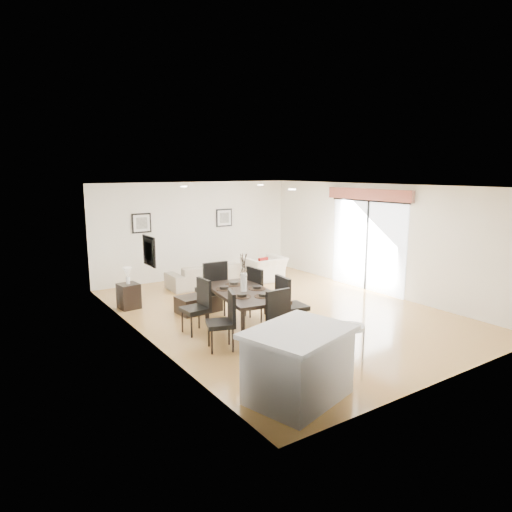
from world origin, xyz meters
TOP-DOWN VIEW (x-y plane):
  - ground at (0.00, 0.00)m, footprint 8.00×8.00m
  - wall_back at (0.00, 4.00)m, footprint 6.00×0.04m
  - wall_front at (0.00, -4.00)m, footprint 6.00×0.04m
  - wall_left at (-3.00, 0.00)m, footprint 0.04×8.00m
  - wall_right at (3.00, 0.00)m, footprint 0.04×8.00m
  - ceiling at (0.00, 0.00)m, footprint 6.00×8.00m
  - sofa at (-0.28, 2.86)m, footprint 2.11×0.88m
  - armchair at (1.29, 2.47)m, footprint 1.04×0.91m
  - courtyard_plant_a at (5.71, -0.41)m, footprint 0.68×0.62m
  - courtyard_plant_b at (5.90, 0.67)m, footprint 0.53×0.53m
  - dining_table at (-1.36, -0.68)m, footprint 1.23×2.05m
  - dining_chair_wnear at (-2.05, -1.20)m, footprint 0.58×0.58m
  - dining_chair_wfar at (-2.04, -0.20)m, footprint 0.48×0.48m
  - dining_chair_enear at (-0.68, -1.16)m, footprint 0.54×0.54m
  - dining_chair_efar at (-0.68, -0.20)m, footprint 0.51×0.51m
  - dining_chair_head at (-1.36, -1.88)m, footprint 0.49×0.49m
  - dining_chair_foot at (-1.36, 0.50)m, footprint 0.57×0.57m
  - vase at (-1.36, -0.68)m, footprint 0.86×1.36m
  - coffee_table at (-1.49, 0.95)m, footprint 0.94×0.60m
  - side_table at (-2.66, 2.03)m, footprint 0.45×0.45m
  - table_lamp at (-2.66, 2.03)m, footprint 0.19×0.19m
  - cushion at (1.20, 2.38)m, footprint 0.31×0.13m
  - kitchen_island at (-2.11, -3.23)m, footprint 1.62×1.40m
  - bar_stool at (-1.15, -3.23)m, footprint 0.38×0.38m
  - framed_print_back_left at (-1.60, 3.97)m, footprint 0.52×0.04m
  - framed_print_back_right at (0.90, 3.97)m, footprint 0.52×0.04m
  - framed_print_left_wall at (-2.97, -0.20)m, footprint 0.04×0.52m
  - sliding_door at (2.96, 0.30)m, footprint 0.12×2.70m
  - courtyard at (6.16, 0.87)m, footprint 6.00×6.00m

SIDE VIEW (x-z plane):
  - ground at x=0.00m, z-range 0.00..0.00m
  - coffee_table at x=-1.49m, z-range 0.00..0.36m
  - side_table at x=-2.66m, z-range 0.00..0.56m
  - sofa at x=-0.28m, z-range 0.00..0.61m
  - courtyard_plant_a at x=5.71m, z-range 0.00..0.64m
  - armchair at x=1.29m, z-range 0.00..0.67m
  - courtyard_plant_b at x=5.90m, z-range 0.00..0.73m
  - kitchen_island at x=-2.11m, z-range 0.01..0.97m
  - cushion at x=1.20m, z-range 0.38..0.68m
  - dining_chair_wnear at x=-2.05m, z-range 0.06..1.07m
  - dining_chair_wfar at x=-2.04m, z-range 0.06..1.08m
  - dining_chair_head at x=-1.36m, z-range 0.06..1.13m
  - dining_chair_efar at x=-0.68m, z-range 0.06..1.16m
  - dining_chair_enear at x=-0.68m, z-range 0.06..1.16m
  - dining_chair_foot at x=-1.36m, z-range 0.07..1.25m
  - bar_stool at x=-1.15m, z-range 0.30..1.14m
  - dining_table at x=-1.36m, z-range 0.32..1.13m
  - table_lamp at x=-2.66m, z-range 0.61..0.98m
  - courtyard at x=6.16m, z-range -0.08..1.92m
  - vase at x=-1.36m, z-range 0.72..1.44m
  - wall_back at x=0.00m, z-range 0.00..2.70m
  - wall_front at x=0.00m, z-range 0.00..2.70m
  - wall_left at x=-3.00m, z-range 0.00..2.70m
  - wall_right at x=3.00m, z-range 0.00..2.70m
  - framed_print_back_left at x=-1.60m, z-range 1.39..1.91m
  - framed_print_back_right at x=0.90m, z-range 1.39..1.91m
  - framed_print_left_wall at x=-2.97m, z-range 1.39..1.91m
  - sliding_door at x=2.96m, z-range 0.38..2.95m
  - ceiling at x=0.00m, z-range 2.69..2.71m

